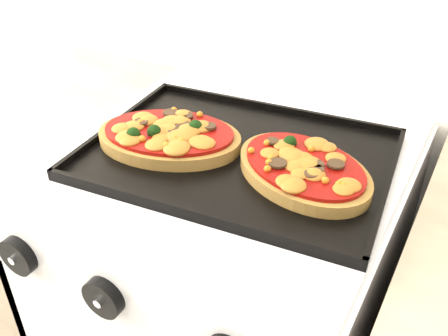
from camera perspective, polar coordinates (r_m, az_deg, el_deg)
The scene contains 7 objects.
stove at distance 1.18m, azimuth 0.55°, elevation -17.40°, with size 0.60×0.60×0.91m, color silver.
control_panel at distance 0.71m, azimuth -11.91°, elevation -13.57°, with size 0.60×0.02×0.09m, color silver.
knob_left at distance 0.81m, azimuth -22.46°, elevation -9.28°, with size 0.06×0.06×0.02m, color black.
knob_center at distance 0.71m, azimuth -13.61°, elevation -14.22°, with size 0.06×0.06×0.02m, color black.
baking_tray at distance 0.85m, azimuth 1.66°, elevation 1.72°, with size 0.50×0.37×0.02m, color black.
pizza_left at distance 0.88m, azimuth -6.30°, elevation 3.76°, with size 0.26×0.17×0.04m, color olive, non-canonical shape.
pizza_right at distance 0.79m, azimuth 9.10°, elevation 0.05°, with size 0.24×0.17×0.04m, color olive, non-canonical shape.
Camera 1 is at (0.34, 1.04, 1.37)m, focal length 40.00 mm.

